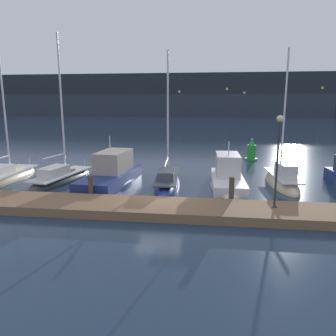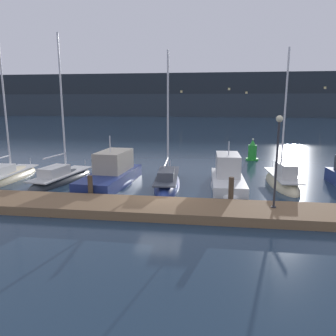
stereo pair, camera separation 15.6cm
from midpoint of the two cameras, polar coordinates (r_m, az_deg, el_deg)
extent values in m
plane|color=#1E3347|center=(18.24, -1.81, -6.06)|extent=(400.00, 400.00, 0.00)
cube|color=brown|center=(16.64, -2.73, -7.02)|extent=(29.87, 2.80, 0.45)
cylinder|color=#4C3D2D|center=(19.07, -13.54, -3.41)|extent=(0.28, 0.28, 1.41)
cylinder|color=#4C3D2D|center=(17.83, 10.75, -4.03)|extent=(0.28, 0.28, 1.58)
ellipsoid|color=beige|center=(26.10, -26.46, -1.87)|extent=(2.12, 7.03, 1.52)
cube|color=silver|center=(25.99, -26.56, -0.74)|extent=(1.78, 5.91, 0.08)
cylinder|color=silver|center=(25.98, -26.80, 9.37)|extent=(0.12, 0.12, 9.10)
cylinder|color=silver|center=(28.64, -23.13, 1.10)|extent=(0.04, 0.04, 0.50)
ellipsoid|color=#2D3338|center=(24.29, -18.18, -2.15)|extent=(3.01, 6.95, 1.24)
cube|color=silver|center=(24.19, -18.25, -1.01)|extent=(2.53, 5.84, 0.08)
cube|color=silver|center=(23.48, -19.43, -0.56)|extent=(1.50, 2.31, 0.64)
cylinder|color=silver|center=(24.10, -18.24, 10.34)|extent=(0.12, 0.12, 9.49)
cylinder|color=silver|center=(23.41, -19.39, 1.96)|extent=(0.48, 2.38, 0.09)
cylinder|color=silver|center=(26.67, -14.50, 0.89)|extent=(0.04, 0.04, 0.50)
ellipsoid|color=navy|center=(22.44, -10.19, -2.86)|extent=(3.15, 7.54, 1.35)
cube|color=navy|center=(22.34, -10.22, -1.86)|extent=(2.89, 6.79, 0.80)
cube|color=#A39984|center=(22.79, -9.63, 1.22)|extent=(2.01, 3.37, 1.38)
cube|color=black|center=(24.11, -8.37, 2.32)|extent=(1.57, 0.39, 0.61)
cylinder|color=silver|center=(22.06, -10.30, 4.12)|extent=(0.07, 0.07, 1.11)
cylinder|color=silver|center=(19.43, -13.71, -1.92)|extent=(0.04, 0.04, 0.60)
ellipsoid|color=navy|center=(21.76, -0.33, -3.13)|extent=(2.11, 7.05, 1.48)
cube|color=#333842|center=(21.59, -0.33, -1.34)|extent=(1.77, 5.92, 0.08)
cube|color=#333842|center=(20.71, -0.48, -1.01)|extent=(1.13, 2.29, 0.55)
cylinder|color=silver|center=(21.62, -0.24, 9.38)|extent=(0.12, 0.12, 7.99)
cylinder|color=silver|center=(20.42, -0.51, 1.08)|extent=(0.31, 3.05, 0.09)
cylinder|color=silver|center=(24.67, 0.16, 0.89)|extent=(0.04, 0.04, 0.50)
ellipsoid|color=white|center=(22.15, 10.12, -3.05)|extent=(2.39, 6.60, 1.22)
cube|color=white|center=(22.07, 10.15, -2.29)|extent=(2.19, 5.94, 0.60)
cube|color=silver|center=(22.50, 10.13, 0.62)|extent=(1.58, 2.92, 1.43)
cube|color=black|center=(23.74, 9.93, 1.73)|extent=(1.34, 0.31, 0.64)
cylinder|color=silver|center=(21.79, 10.33, 3.40)|extent=(0.07, 0.07, 0.92)
cylinder|color=silver|center=(19.27, 10.77, -2.51)|extent=(0.04, 0.04, 0.60)
ellipsoid|color=beige|center=(23.30, 18.96, -2.77)|extent=(2.03, 6.08, 1.55)
cube|color=silver|center=(23.16, 19.06, -1.18)|extent=(1.70, 5.11, 0.08)
cube|color=silver|center=(22.38, 19.62, -0.37)|extent=(1.11, 1.98, 0.89)
cylinder|color=silver|center=(23.11, 19.43, 9.07)|extent=(0.12, 0.12, 8.22)
cylinder|color=silver|center=(22.17, 19.80, 1.48)|extent=(0.26, 2.56, 0.09)
cylinder|color=silver|center=(25.72, 17.53, 0.71)|extent=(0.04, 0.04, 0.50)
cylinder|color=green|center=(32.27, 14.13, 1.53)|extent=(1.19, 1.19, 0.16)
cylinder|color=green|center=(32.16, 14.19, 2.79)|extent=(0.79, 0.79, 1.28)
cone|color=green|center=(32.04, 14.27, 4.36)|extent=(0.55, 0.55, 0.50)
sphere|color=#F9EAB7|center=(32.00, 14.29, 4.90)|extent=(0.16, 0.16, 0.16)
cylinder|color=#2D2D33|center=(16.85, 17.75, -6.42)|extent=(0.24, 0.24, 0.06)
cylinder|color=#2D2D33|center=(16.35, 18.20, 0.50)|extent=(0.10, 0.10, 4.08)
sphere|color=#F9EAB7|center=(16.10, 18.69, 8.14)|extent=(0.32, 0.32, 0.32)
cube|color=#232B33|center=(131.93, 6.45, 12.54)|extent=(240.00, 16.00, 15.66)
cube|color=#2C363F|center=(125.86, -7.03, 10.82)|extent=(144.00, 10.00, 7.94)
cube|color=#F4DB8C|center=(125.87, 18.23, 11.24)|extent=(0.80, 0.10, 0.80)
cube|color=#F4DB8C|center=(129.64, 25.27, 12.52)|extent=(0.80, 0.10, 0.80)
cube|color=#F4DB8C|center=(124.02, 10.89, 12.25)|extent=(0.80, 0.10, 0.80)
cube|color=#F4DB8C|center=(124.48, 1.94, 13.16)|extent=(0.80, 0.10, 0.80)
cube|color=#F4DB8C|center=(135.46, -16.73, 11.58)|extent=(0.80, 0.10, 0.80)
cube|color=#F4DB8C|center=(129.97, -10.27, 10.20)|extent=(0.80, 0.10, 0.80)
cube|color=#F4DB8C|center=(127.61, -6.59, 12.06)|extent=(0.80, 0.10, 0.80)
cube|color=#F4DB8C|center=(126.45, 19.58, 10.67)|extent=(0.80, 0.10, 0.80)
cube|color=#F4DB8C|center=(124.01, 10.19, 13.39)|extent=(0.80, 0.10, 0.80)
cube|color=#F4DB8C|center=(138.10, -19.15, 11.84)|extent=(0.80, 0.10, 0.80)
cube|color=#F4DB8C|center=(128.45, 23.13, 8.85)|extent=(0.80, 0.10, 0.80)
cube|color=#F4DB8C|center=(124.38, 13.10, 12.65)|extent=(0.80, 0.10, 0.80)
camera|label=1|loc=(0.08, -90.21, -0.04)|focal=35.00mm
camera|label=2|loc=(0.08, 89.79, 0.04)|focal=35.00mm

